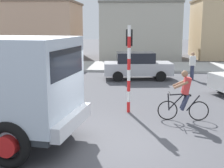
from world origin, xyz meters
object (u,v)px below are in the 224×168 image
Objects in this scene: car_white_mid at (137,66)px; traffic_light_pole at (129,57)px; pedestrian_near_kerb at (192,66)px; cyclist at (184,96)px.

traffic_light_pole is at bearing -92.95° from car_white_mid.
pedestrian_near_kerb is (3.61, 7.04, -1.22)m from traffic_light_pole.
traffic_light_pole is (-1.89, 0.92, 1.20)m from cyclist.
cyclist is 8.14m from pedestrian_near_kerb.
pedestrian_near_kerb reaches higher than car_white_mid.
car_white_mid is at bearing -179.72° from pedestrian_near_kerb.
cyclist is 0.42× the size of car_white_mid.
traffic_light_pole is 8.01m from pedestrian_near_kerb.
cyclist reaches higher than car_white_mid.
car_white_mid is at bearing 100.86° from cyclist.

